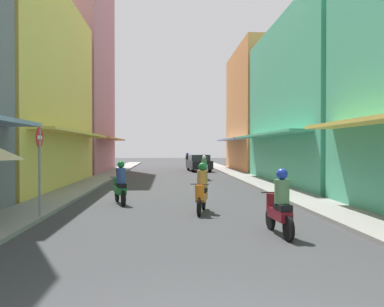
{
  "coord_description": "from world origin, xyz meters",
  "views": [
    {
      "loc": [
        -0.47,
        -3.52,
        2.05
      ],
      "look_at": [
        0.67,
        14.93,
        1.79
      ],
      "focal_mm": 37.18,
      "sensor_mm": 36.0,
      "label": 1
    }
  ],
  "objects_px": {
    "motorbike_green": "(120,185)",
    "street_sign_no_entry": "(40,159)",
    "motorbike_maroon": "(279,205)",
    "motorbike_silver": "(187,161)",
    "motorbike_orange": "(202,190)",
    "motorbike_white": "(205,169)",
    "parked_car": "(199,163)"
  },
  "relations": [
    {
      "from": "motorbike_silver",
      "to": "street_sign_no_entry",
      "type": "height_order",
      "value": "street_sign_no_entry"
    },
    {
      "from": "motorbike_green",
      "to": "motorbike_white",
      "type": "xyz_separation_m",
      "value": [
        4.09,
        10.63,
        0.0
      ]
    },
    {
      "from": "motorbike_silver",
      "to": "motorbike_white",
      "type": "relative_size",
      "value": 1.02
    },
    {
      "from": "motorbike_maroon",
      "to": "street_sign_no_entry",
      "type": "distance_m",
      "value": 6.81
    },
    {
      "from": "motorbike_green",
      "to": "motorbike_orange",
      "type": "height_order",
      "value": "same"
    },
    {
      "from": "motorbike_white",
      "to": "street_sign_no_entry",
      "type": "xyz_separation_m",
      "value": [
        -6.02,
        -13.61,
        1.01
      ]
    },
    {
      "from": "motorbike_orange",
      "to": "motorbike_maroon",
      "type": "bearing_deg",
      "value": -65.51
    },
    {
      "from": "motorbike_green",
      "to": "motorbike_maroon",
      "type": "xyz_separation_m",
      "value": [
        4.33,
        -5.46,
        0.0
      ]
    },
    {
      "from": "motorbike_green",
      "to": "parked_car",
      "type": "height_order",
      "value": "motorbike_green"
    },
    {
      "from": "motorbike_white",
      "to": "street_sign_no_entry",
      "type": "distance_m",
      "value": 14.91
    },
    {
      "from": "motorbike_green",
      "to": "street_sign_no_entry",
      "type": "bearing_deg",
      "value": -122.88
    },
    {
      "from": "motorbike_green",
      "to": "motorbike_white",
      "type": "relative_size",
      "value": 0.98
    },
    {
      "from": "motorbike_silver",
      "to": "parked_car",
      "type": "distance_m",
      "value": 4.49
    },
    {
      "from": "motorbike_green",
      "to": "motorbike_maroon",
      "type": "distance_m",
      "value": 6.98
    },
    {
      "from": "motorbike_silver",
      "to": "motorbike_green",
      "type": "xyz_separation_m",
      "value": [
        -3.69,
        -24.48,
        0.0
      ]
    },
    {
      "from": "motorbike_green",
      "to": "street_sign_no_entry",
      "type": "distance_m",
      "value": 3.69
    },
    {
      "from": "motorbike_white",
      "to": "motorbike_silver",
      "type": "bearing_deg",
      "value": 91.64
    },
    {
      "from": "motorbike_silver",
      "to": "parked_car",
      "type": "bearing_deg",
      "value": -79.89
    },
    {
      "from": "motorbike_green",
      "to": "motorbike_orange",
      "type": "xyz_separation_m",
      "value": [
        2.8,
        -2.1,
        0.0
      ]
    },
    {
      "from": "parked_car",
      "to": "street_sign_no_entry",
      "type": "distance_m",
      "value": 23.94
    },
    {
      "from": "motorbike_silver",
      "to": "motorbike_orange",
      "type": "distance_m",
      "value": 26.6
    },
    {
      "from": "street_sign_no_entry",
      "to": "motorbike_green",
      "type": "bearing_deg",
      "value": 57.12
    },
    {
      "from": "motorbike_maroon",
      "to": "parked_car",
      "type": "distance_m",
      "value": 25.53
    },
    {
      "from": "parked_car",
      "to": "motorbike_white",
      "type": "bearing_deg",
      "value": -92.37
    },
    {
      "from": "motorbike_white",
      "to": "street_sign_no_entry",
      "type": "relative_size",
      "value": 0.67
    },
    {
      "from": "motorbike_maroon",
      "to": "motorbike_orange",
      "type": "bearing_deg",
      "value": 114.49
    },
    {
      "from": "motorbike_maroon",
      "to": "motorbike_silver",
      "type": "bearing_deg",
      "value": 91.23
    },
    {
      "from": "motorbike_orange",
      "to": "street_sign_no_entry",
      "type": "distance_m",
      "value": 4.92
    },
    {
      "from": "motorbike_silver",
      "to": "motorbike_white",
      "type": "height_order",
      "value": "same"
    },
    {
      "from": "motorbike_silver",
      "to": "motorbike_orange",
      "type": "bearing_deg",
      "value": -91.91
    },
    {
      "from": "motorbike_orange",
      "to": "motorbike_silver",
      "type": "bearing_deg",
      "value": 88.09
    },
    {
      "from": "motorbike_silver",
      "to": "street_sign_no_entry",
      "type": "xyz_separation_m",
      "value": [
        -5.62,
        -27.46,
        1.01
      ]
    }
  ]
}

